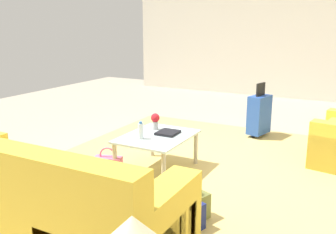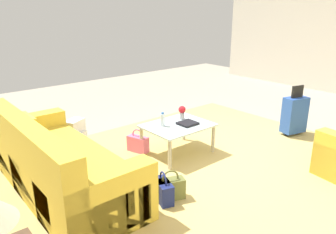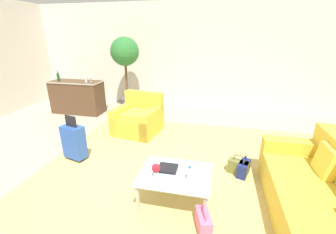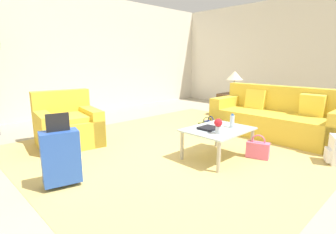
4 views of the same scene
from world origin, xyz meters
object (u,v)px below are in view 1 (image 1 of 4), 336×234
Objects in this scene: handbag_olive at (193,208)px; handbag_navy at (187,212)px; handbag_pink at (108,166)px; backpack_white at (14,164)px; couch at (34,208)px; coffee_table at (157,140)px; flower_vase at (155,120)px; suitcase_blue at (259,114)px; coffee_table_book at (168,133)px; water_bottle at (141,131)px.

handbag_olive is 1.00× the size of handbag_navy.
backpack_white is (0.58, -0.87, 0.06)m from handbag_pink.
couch is 2.52× the size of coffee_table.
couch is 1.80m from coffee_table.
flower_vase is 0.24× the size of suitcase_blue.
water_bottle is at bearing -30.08° from coffee_table_book.
coffee_table_book reaches higher than handbag_olive.
coffee_table is at bearing 153.43° from water_bottle.
suitcase_blue reaches higher than backpack_white.
water_bottle is at bearing -26.57° from coffee_table.
coffee_table_book is at bearing 129.13° from backpack_white.
backpack_white is (1.22, -1.14, -0.38)m from flower_vase.
handbag_navy is at bearing 131.09° from couch.
handbag_olive is 0.09m from handbag_navy.
handbag_olive is at bearing 42.70° from flower_vase.
backpack_white is at bearing -43.19° from flower_vase.
coffee_table is 1.64m from backpack_white.
couch is at bearing 0.00° from water_bottle.
handbag_olive is (1.01, 0.79, -0.33)m from coffee_table_book.
handbag_olive is 0.89× the size of backpack_white.
couch is 6.64× the size of handbag_navy.
handbag_olive is (1.11, 1.02, -0.44)m from flower_vase.
water_bottle reaches higher than coffee_table.
coffee_table is at bearing -19.29° from suitcase_blue.
handbag_navy is (2.97, 0.15, -0.23)m from suitcase_blue.
suitcase_blue is at bearing 155.17° from handbag_pink.
handbag_navy is at bearing 2.89° from suitcase_blue.
coffee_table_book is 1.38m from handbag_navy.
backpack_white is at bearing -33.61° from suitcase_blue.
handbag_pink is 1.38m from handbag_navy.
backpack_white is at bearing -56.51° from handbag_pink.
coffee_table_book is (-0.32, 0.18, -0.08)m from water_bottle.
suitcase_blue is (-1.88, 0.62, -0.10)m from coffee_table_book.
coffee_table_book is 0.65× the size of backpack_white.
suitcase_blue is (-1.78, 0.85, -0.21)m from flower_vase.
backpack_white reaches higher than handbag_navy.
backpack_white is at bearing -51.58° from coffee_table_book.
handbag_olive is at bearing 70.09° from handbag_pink.
handbag_navy is (1.19, 1.00, -0.44)m from flower_vase.
suitcase_blue is 2.37× the size of handbag_pink.
coffee_table is at bearing 176.82° from couch.
backpack_white is (1.00, -1.29, -0.20)m from coffee_table.
flower_vase is at bearing -178.58° from couch.
coffee_table_book is at bearing 146.31° from coffee_table.
handbag_pink is at bearing -24.83° from suitcase_blue.
water_bottle is at bearing -125.25° from handbag_olive.
flower_vase is 0.51× the size of backpack_white.
water_bottle is 0.78× the size of coffee_table_book.
couch is at bearing -3.18° from coffee_table.
suitcase_blue is 3.60m from backpack_white.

